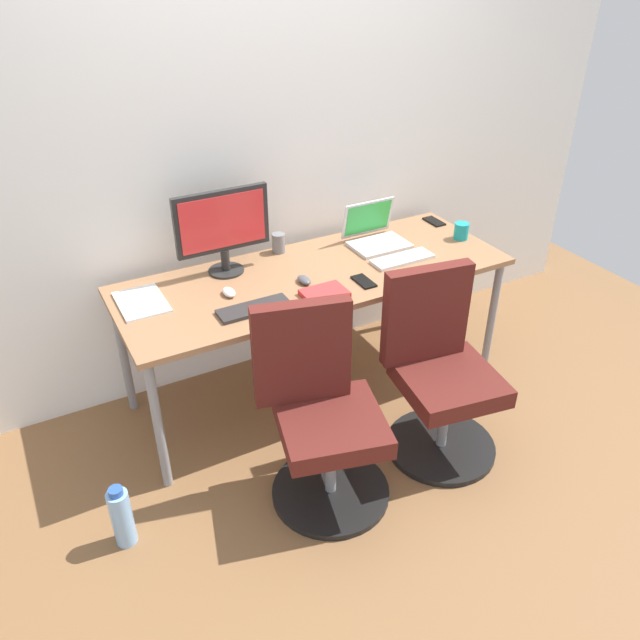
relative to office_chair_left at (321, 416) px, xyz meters
The scene contains 18 objects.
ground_plane 0.86m from the office_chair_left, 63.80° to the left, with size 5.28×5.28×0.00m, color brown.
back_wall 1.46m from the office_chair_left, 73.53° to the left, with size 4.40×0.04×2.60m, color white.
desk 0.79m from the office_chair_left, 63.80° to the left, with size 2.01×0.74×0.73m.
office_chair_left is the anchor object (origin of this frame).
office_chair_right 0.64m from the office_chair_left, ahead, with size 0.54×0.54×0.94m.
water_bottle_on_floor 0.93m from the office_chair_left, behind, with size 0.09×0.09×0.31m.
desktop_monitor 1.06m from the office_chair_left, 93.91° to the left, with size 0.48×0.18×0.43m.
open_laptop 1.20m from the office_chair_left, 46.59° to the left, with size 0.31×0.27×0.22m.
keyboard_by_monitor 0.58m from the office_chair_left, 100.49° to the left, with size 0.34×0.12×0.02m, color #2D2D2D.
keyboard_by_laptop 1.04m from the office_chair_left, 35.80° to the left, with size 0.34×0.12×0.02m, color silver.
mouse_by_monitor 0.76m from the office_chair_left, 101.78° to the left, with size 0.06×0.10×0.03m, color silver.
mouse_by_laptop 0.73m from the office_chair_left, 69.02° to the left, with size 0.06×0.10×0.03m, color #515156.
coffee_mug 1.45m from the office_chair_left, 27.55° to the left, with size 0.08×0.08×0.09m, color teal.
pen_cup 1.08m from the office_chair_left, 74.49° to the left, with size 0.07×0.07×0.10m, color slate.
phone_near_laptop 0.75m from the office_chair_left, 43.49° to the left, with size 0.07×0.14×0.01m, color black.
phone_near_monitor 1.58m from the office_chair_left, 35.82° to the left, with size 0.07×0.14×0.01m, color black.
notebook 0.61m from the office_chair_left, 59.79° to the left, with size 0.21×0.15×0.03m, color red.
paper_pile 1.00m from the office_chair_left, 123.77° to the left, with size 0.21×0.30×0.01m, color white.
Camera 1 is at (-1.34, -2.52, 2.22)m, focal length 35.51 mm.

